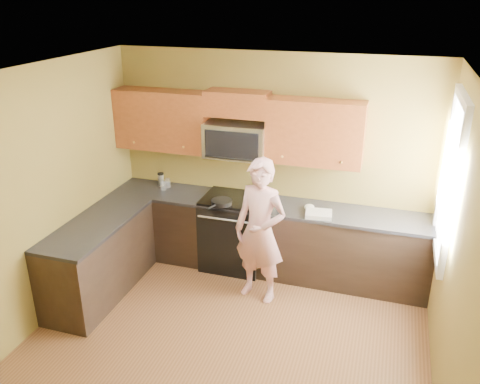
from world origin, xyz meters
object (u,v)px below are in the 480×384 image
at_px(butter_tub, 265,210).
at_px(travel_mug, 161,186).
at_px(stove, 234,232).
at_px(microwave, 237,157).
at_px(frying_pan, 222,204).
at_px(woman, 260,231).

height_order(butter_tub, travel_mug, travel_mug).
distance_m(stove, microwave, 0.98).
bearing_deg(microwave, butter_tub, -34.05).
bearing_deg(butter_tub, microwave, 145.95).
relative_size(microwave, butter_tub, 6.16).
bearing_deg(stove, frying_pan, -108.34).
height_order(microwave, butter_tub, microwave).
distance_m(microwave, woman, 1.06).
relative_size(frying_pan, travel_mug, 2.50).
bearing_deg(butter_tub, stove, 158.18).
relative_size(stove, microwave, 1.25).
distance_m(stove, woman, 0.86).
height_order(woman, butter_tub, woman).
bearing_deg(frying_pan, stove, 90.38).
height_order(woman, frying_pan, woman).
distance_m(frying_pan, travel_mug, 1.08).
distance_m(stove, travel_mug, 1.18).
xyz_separation_m(stove, frying_pan, (-0.08, -0.23, 0.47)).
bearing_deg(travel_mug, frying_pan, -21.81).
xyz_separation_m(frying_pan, butter_tub, (0.53, 0.05, -0.03)).
bearing_deg(travel_mug, woman, -25.58).
xyz_separation_m(stove, microwave, (0.00, 0.12, 0.97)).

